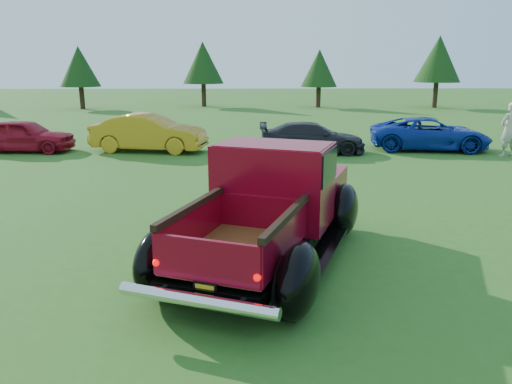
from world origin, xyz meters
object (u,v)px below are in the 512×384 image
at_px(tree_mid_right, 319,68).
at_px(spectator, 509,129).
at_px(show_car_yellow, 149,133).
at_px(show_car_grey, 312,138).
at_px(tree_east, 438,59).
at_px(tree_mid_left, 203,63).
at_px(show_car_red, 25,136).
at_px(tree_west, 79,67).
at_px(pickup_truck, 274,203).
at_px(show_car_blue, 430,134).

distance_m(tree_mid_right, spectator, 21.76).
bearing_deg(show_car_yellow, show_car_grey, -84.74).
height_order(tree_mid_right, tree_east, tree_east).
height_order(show_car_yellow, show_car_grey, show_car_yellow).
bearing_deg(tree_mid_left, show_car_red, -104.31).
xyz_separation_m(tree_west, show_car_yellow, (8.50, -18.90, -2.38)).
bearing_deg(tree_east, show_car_red, -140.28).
relative_size(tree_mid_left, show_car_yellow, 1.13).
height_order(show_car_grey, spectator, spectator).
bearing_deg(show_car_yellow, tree_west, 34.03).
relative_size(tree_east, pickup_truck, 0.93).
relative_size(tree_west, tree_mid_left, 0.92).
distance_m(tree_west, show_car_yellow, 20.86).
relative_size(tree_mid_right, pickup_truck, 0.76).
bearing_deg(tree_mid_right, tree_east, -3.18).
bearing_deg(show_car_yellow, show_car_red, 99.58).
bearing_deg(tree_east, pickup_truck, -115.15).
xyz_separation_m(pickup_truck, show_car_yellow, (-4.23, 10.98, -0.23)).
distance_m(tree_west, tree_mid_right, 18.03).
distance_m(tree_mid_left, show_car_red, 21.73).
bearing_deg(pickup_truck, tree_mid_right, 101.15).
height_order(tree_mid_left, show_car_grey, tree_mid_left).
distance_m(tree_mid_right, tree_east, 9.04).
bearing_deg(show_car_blue, tree_west, 54.45).
bearing_deg(show_car_blue, tree_mid_right, 12.86).
bearing_deg(tree_mid_right, show_car_yellow, -115.51).
height_order(tree_east, show_car_grey, tree_east).
bearing_deg(show_car_red, show_car_yellow, -87.14).
distance_m(show_car_yellow, show_car_grey, 6.33).
xyz_separation_m(tree_mid_right, show_car_red, (-14.33, -19.88, -2.34)).
height_order(tree_east, pickup_truck, tree_east).
height_order(show_car_blue, spectator, spectator).
relative_size(tree_mid_left, show_car_grey, 1.24).
bearing_deg(show_car_yellow, pickup_truck, -149.10).
bearing_deg(show_car_red, pickup_truck, -137.42).
bearing_deg(show_car_yellow, tree_mid_right, -15.70).
distance_m(tree_mid_right, show_car_grey, 20.79).
bearing_deg(tree_mid_left, tree_mid_right, -6.34).
distance_m(tree_mid_left, spectator, 25.90).
height_order(tree_west, tree_mid_right, tree_west).
distance_m(pickup_truck, spectator, 13.29).
bearing_deg(spectator, show_car_red, -20.76).
distance_m(show_car_grey, spectator, 7.21).
distance_m(tree_mid_left, show_car_yellow, 21.08).
relative_size(tree_mid_left, pickup_truck, 0.86).
distance_m(show_car_yellow, show_car_blue, 11.09).
distance_m(tree_east, show_car_grey, 23.54).
relative_size(show_car_red, show_car_yellow, 0.84).
height_order(tree_mid_right, pickup_truck, tree_mid_right).
bearing_deg(show_car_grey, tree_mid_left, 17.33).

